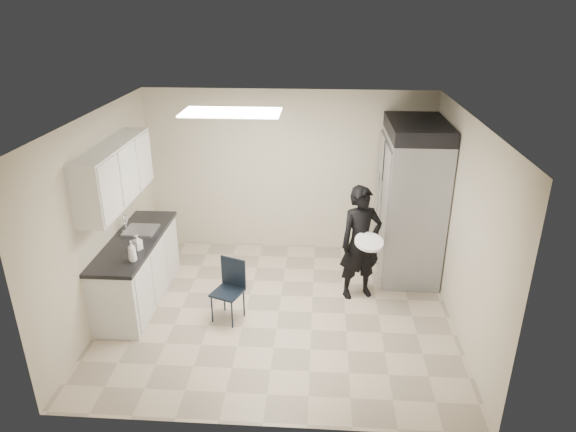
# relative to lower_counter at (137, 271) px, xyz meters

# --- Properties ---
(floor) EXTENTS (4.50, 4.50, 0.00)m
(floor) POSITION_rel_lower_counter_xyz_m (1.95, -0.20, -0.43)
(floor) COLOR tan
(floor) RESTS_ON ground
(ceiling) EXTENTS (4.50, 4.50, 0.00)m
(ceiling) POSITION_rel_lower_counter_xyz_m (1.95, -0.20, 2.17)
(ceiling) COLOR silver
(ceiling) RESTS_ON back_wall
(back_wall) EXTENTS (4.50, 0.00, 4.50)m
(back_wall) POSITION_rel_lower_counter_xyz_m (1.95, 1.80, 0.87)
(back_wall) COLOR #BCB39B
(back_wall) RESTS_ON floor
(left_wall) EXTENTS (0.00, 4.00, 4.00)m
(left_wall) POSITION_rel_lower_counter_xyz_m (-0.30, -0.20, 0.87)
(left_wall) COLOR #BCB39B
(left_wall) RESTS_ON floor
(right_wall) EXTENTS (0.00, 4.00, 4.00)m
(right_wall) POSITION_rel_lower_counter_xyz_m (4.20, -0.20, 0.87)
(right_wall) COLOR #BCB39B
(right_wall) RESTS_ON floor
(ceiling_panel) EXTENTS (1.20, 0.60, 0.02)m
(ceiling_panel) POSITION_rel_lower_counter_xyz_m (1.35, 0.20, 2.14)
(ceiling_panel) COLOR white
(ceiling_panel) RESTS_ON ceiling
(lower_counter) EXTENTS (0.60, 1.90, 0.86)m
(lower_counter) POSITION_rel_lower_counter_xyz_m (0.00, 0.00, 0.00)
(lower_counter) COLOR silver
(lower_counter) RESTS_ON floor
(countertop) EXTENTS (0.64, 1.95, 0.05)m
(countertop) POSITION_rel_lower_counter_xyz_m (0.00, 0.00, 0.46)
(countertop) COLOR black
(countertop) RESTS_ON lower_counter
(sink) EXTENTS (0.42, 0.40, 0.14)m
(sink) POSITION_rel_lower_counter_xyz_m (0.02, 0.25, 0.44)
(sink) COLOR gray
(sink) RESTS_ON countertop
(faucet) EXTENTS (0.02, 0.02, 0.24)m
(faucet) POSITION_rel_lower_counter_xyz_m (-0.18, 0.25, 0.59)
(faucet) COLOR silver
(faucet) RESTS_ON countertop
(upper_cabinets) EXTENTS (0.35, 1.80, 0.75)m
(upper_cabinets) POSITION_rel_lower_counter_xyz_m (-0.13, 0.00, 1.40)
(upper_cabinets) COLOR silver
(upper_cabinets) RESTS_ON left_wall
(towel_dispenser) EXTENTS (0.22, 0.30, 0.35)m
(towel_dispenser) POSITION_rel_lower_counter_xyz_m (-0.19, 1.15, 1.19)
(towel_dispenser) COLOR black
(towel_dispenser) RESTS_ON left_wall
(notice_sticker_left) EXTENTS (0.00, 0.12, 0.07)m
(notice_sticker_left) POSITION_rel_lower_counter_xyz_m (-0.29, -0.10, 0.79)
(notice_sticker_left) COLOR yellow
(notice_sticker_left) RESTS_ON left_wall
(notice_sticker_right) EXTENTS (0.00, 0.12, 0.07)m
(notice_sticker_right) POSITION_rel_lower_counter_xyz_m (-0.29, 0.10, 0.75)
(notice_sticker_right) COLOR yellow
(notice_sticker_right) RESTS_ON left_wall
(commercial_fridge) EXTENTS (0.80, 1.35, 2.10)m
(commercial_fridge) POSITION_rel_lower_counter_xyz_m (3.78, 1.07, 0.62)
(commercial_fridge) COLOR gray
(commercial_fridge) RESTS_ON floor
(fridge_compressor) EXTENTS (0.80, 1.35, 0.20)m
(fridge_compressor) POSITION_rel_lower_counter_xyz_m (3.78, 1.07, 1.77)
(fridge_compressor) COLOR black
(fridge_compressor) RESTS_ON commercial_fridge
(folding_chair) EXTENTS (0.46, 0.46, 0.79)m
(folding_chair) POSITION_rel_lower_counter_xyz_m (1.31, -0.42, -0.03)
(folding_chair) COLOR black
(folding_chair) RESTS_ON floor
(man_tuxedo) EXTENTS (0.69, 0.58, 1.61)m
(man_tuxedo) POSITION_rel_lower_counter_xyz_m (3.02, 0.29, 0.38)
(man_tuxedo) COLOR black
(man_tuxedo) RESTS_ON floor
(bucket_lid) EXTENTS (0.48, 0.48, 0.05)m
(bucket_lid) POSITION_rel_lower_counter_xyz_m (3.11, 0.06, 0.51)
(bucket_lid) COLOR silver
(bucket_lid) RESTS_ON man_tuxedo
(soap_bottle_a) EXTENTS (0.14, 0.14, 0.27)m
(soap_bottle_a) POSITION_rel_lower_counter_xyz_m (0.21, -0.60, 0.61)
(soap_bottle_a) COLOR silver
(soap_bottle_a) RESTS_ON countertop
(soap_bottle_b) EXTENTS (0.12, 0.12, 0.20)m
(soap_bottle_b) POSITION_rel_lower_counter_xyz_m (0.17, -0.29, 0.58)
(soap_bottle_b) COLOR #A8AAB4
(soap_bottle_b) RESTS_ON countertop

